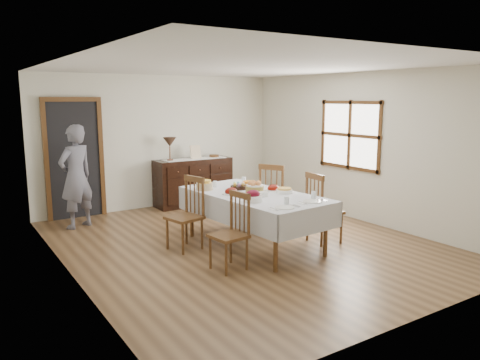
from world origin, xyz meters
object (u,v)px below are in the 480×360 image
sideboard (193,182)px  table_lamp (170,143)px  dining_table (254,200)px  chair_right_near (322,208)px  chair_left_near (232,231)px  person (76,173)px  chair_left_far (187,213)px  chair_right_far (275,196)px

sideboard → table_lamp: bearing=-177.7°
dining_table → chair_right_near: (0.94, -0.42, -0.16)m
chair_left_near → table_lamp: (0.77, 3.50, 0.80)m
chair_left_near → dining_table: bearing=122.2°
chair_right_near → person: size_ratio=0.58×
chair_right_near → sideboard: 3.36m
chair_left_far → chair_left_near: bearing=-7.1°
chair_left_far → table_lamp: (0.87, 2.46, 0.77)m
chair_left_near → person: size_ratio=0.53×
dining_table → chair_right_near: chair_right_near is taller
chair_left_near → chair_left_far: bearing=179.6°
chair_left_near → chair_left_far: 1.04m
dining_table → person: (-1.91, 2.45, 0.23)m
chair_left_far → chair_right_near: 2.00m
dining_table → chair_left_far: 0.99m
dining_table → person: bearing=122.9°
chair_right_far → sideboard: bearing=-22.0°
chair_right_far → sideboard: 2.39m
chair_left_near → chair_right_near: chair_right_near is taller
chair_right_far → person: (-2.70, 1.90, 0.36)m
chair_right_far → table_lamp: table_lamp is taller
sideboard → chair_left_near: bearing=-110.0°
chair_right_near → chair_left_near: bearing=102.1°
sideboard → table_lamp: size_ratio=3.42×
chair_right_near → person: (-2.85, 2.86, 0.38)m
dining_table → chair_left_far: bearing=148.6°
chair_left_near → person: person is taller
chair_left_far → chair_right_far: (1.67, 0.12, 0.03)m
chair_left_near → sideboard: bearing=153.8°
chair_left_near → chair_right_far: bearing=120.3°
chair_left_far → table_lamp: size_ratio=2.28×
chair_left_far → table_lamp: bearing=147.7°
dining_table → chair_left_near: (-0.77, -0.61, -0.20)m
dining_table → chair_left_near: bearing=-146.7°
chair_left_near → chair_right_far: size_ratio=0.89×
chair_right_near → sideboard: chair_right_near is taller
sideboard → chair_right_far: bearing=-83.3°
chair_left_far → person: bearing=-165.5°
sideboard → chair_left_far: bearing=-119.1°
chair_left_near → person: (-1.14, 3.06, 0.43)m
chair_right_far → chair_left_near: bearing=97.7°
chair_left_far → chair_right_far: bearing=81.2°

